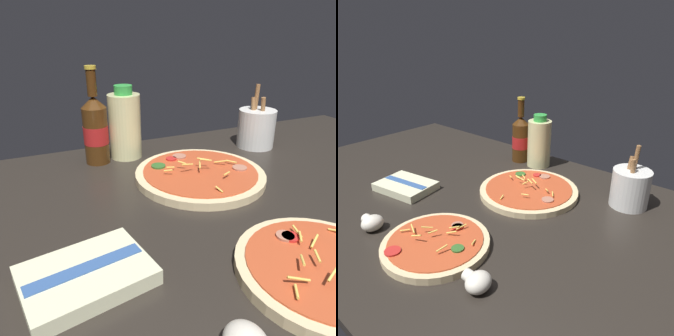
{
  "view_description": "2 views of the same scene",
  "coord_description": "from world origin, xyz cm",
  "views": [
    {
      "loc": [
        -28.35,
        -45.51,
        34.87
      ],
      "look_at": [
        -3.81,
        9.11,
        8.81
      ],
      "focal_mm": 35.0,
      "sensor_mm": 36.0,
      "label": 1
    },
    {
      "loc": [
        59.3,
        -57.5,
        48.97
      ],
      "look_at": [
        -0.13,
        10.81,
        10.15
      ],
      "focal_mm": 35.0,
      "sensor_mm": 36.0,
      "label": 2
    }
  ],
  "objects": [
    {
      "name": "utensil_crock",
      "position": [
        31.88,
        26.78,
        8.05
      ],
      "size": [
        10.44,
        10.44,
        17.66
      ],
      "color": "silver",
      "rests_on": "counter_slab"
    },
    {
      "name": "counter_slab",
      "position": [
        0.0,
        0.0,
        1.25
      ],
      "size": [
        160.0,
        90.0,
        2.5
      ],
      "color": "#28231E",
      "rests_on": "ground"
    },
    {
      "name": "pizza_near",
      "position": [
        6.5,
        -21.21,
        3.5
      ],
      "size": [
        24.68,
        24.68,
        4.26
      ],
      "color": "beige",
      "rests_on": "counter_slab"
    },
    {
      "name": "pizza_far",
      "position": [
        6.33,
        13.89,
        3.51
      ],
      "size": [
        29.6,
        29.6,
        5.09
      ],
      "color": "beige",
      "rests_on": "counter_slab"
    },
    {
      "name": "oil_bottle",
      "position": [
        -4.79,
        34.29,
        11.18
      ],
      "size": [
        8.33,
        8.33,
        18.87
      ],
      "color": "beige",
      "rests_on": "counter_slab"
    },
    {
      "name": "dish_towel",
      "position": [
        -24.13,
        -9.06,
        3.71
      ],
      "size": [
        18.78,
        14.78,
        2.56
      ],
      "color": "beige",
      "rests_on": "counter_slab"
    },
    {
      "name": "beer_bottle",
      "position": [
        -12.64,
        33.41,
        11.33
      ],
      "size": [
        6.22,
        6.22,
        24.01
      ],
      "color": "#47280F",
      "rests_on": "counter_slab"
    }
  ]
}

